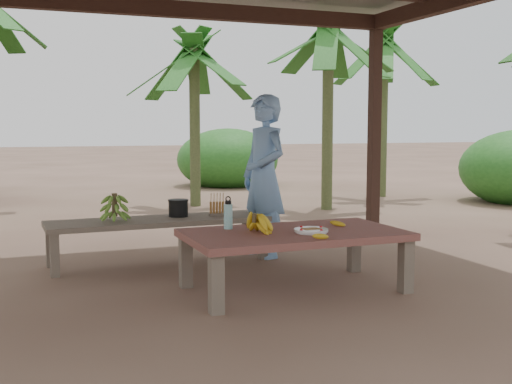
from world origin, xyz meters
name	(u,v)px	position (x,y,z in m)	size (l,w,h in m)	color
ground	(228,289)	(0.00, 0.00, 0.00)	(80.00, 80.00, 0.00)	brown
work_table	(294,239)	(0.50, -0.23, 0.43)	(1.81, 1.02, 0.50)	brown
bench	(159,224)	(-0.32, 1.22, 0.39)	(2.22, 0.66, 0.45)	brown
ripe_banana_bunch	(254,222)	(0.16, -0.20, 0.59)	(0.29, 0.25, 0.17)	yellow
plate	(311,231)	(0.60, -0.36, 0.52)	(0.28, 0.28, 0.04)	white
loose_banana_front	(320,236)	(0.54, -0.66, 0.52)	(0.04, 0.15, 0.04)	yellow
loose_banana_side	(338,224)	(0.97, -0.12, 0.52)	(0.04, 0.15, 0.04)	yellow
water_flask	(228,215)	(0.03, 0.08, 0.62)	(0.07, 0.07, 0.28)	#39B2B4
green_banana_stalk	(115,207)	(-0.75, 1.21, 0.59)	(0.25, 0.25, 0.28)	#598C2D
cooking_pot	(178,208)	(-0.10, 1.30, 0.53)	(0.20, 0.20, 0.17)	black
skewer_rack	(217,204)	(0.28, 1.19, 0.57)	(0.18, 0.08, 0.24)	#A57F47
woman	(264,176)	(0.79, 1.16, 0.85)	(0.62, 0.41, 1.70)	#6F9BD3
banana_plant_ne	(328,45)	(3.17, 4.35, 2.66)	(1.80, 1.80, 3.15)	#596638
banana_plant_n	(194,65)	(1.27, 5.58, 2.39)	(1.80, 1.80, 2.87)	#596638
banana_plant_far	(384,56)	(5.08, 5.73, 2.72)	(1.80, 1.80, 3.21)	#596638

